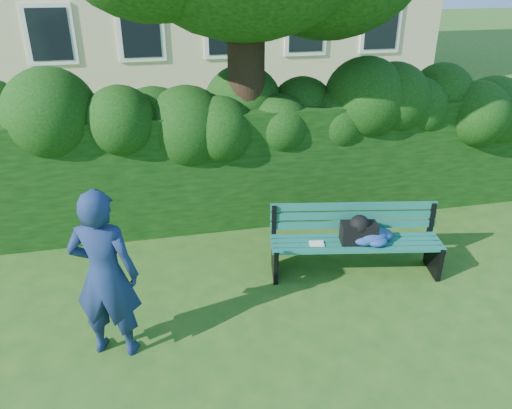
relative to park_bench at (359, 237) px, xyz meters
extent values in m
plane|color=#24551A|center=(-1.29, -0.26, -0.51)|extent=(80.00, 80.00, 0.00)
cube|color=white|center=(-4.89, 9.72, 1.49)|extent=(1.30, 0.08, 1.60)
cube|color=black|center=(-4.89, 9.68, 1.49)|extent=(1.05, 0.04, 1.35)
cube|color=white|center=(-2.49, 9.72, 1.49)|extent=(1.30, 0.08, 1.60)
cube|color=black|center=(-2.49, 9.68, 1.49)|extent=(1.05, 0.04, 1.35)
cube|color=white|center=(-0.09, 9.72, 1.49)|extent=(1.30, 0.08, 1.60)
cube|color=black|center=(-0.09, 9.68, 1.49)|extent=(1.05, 0.04, 1.35)
cube|color=white|center=(2.31, 9.72, 1.49)|extent=(1.30, 0.08, 1.60)
cube|color=black|center=(2.31, 9.68, 1.49)|extent=(1.05, 0.04, 1.35)
cube|color=white|center=(4.71, 9.72, 1.49)|extent=(1.30, 0.08, 1.60)
cube|color=black|center=(4.71, 9.68, 1.49)|extent=(1.05, 0.04, 1.35)
cube|color=black|center=(-1.29, 1.94, 0.39)|extent=(10.00, 1.00, 1.80)
cylinder|color=black|center=(-1.07, 1.98, 1.79)|extent=(0.54, 0.54, 4.60)
cube|color=#115647|center=(-0.09, -0.21, -0.06)|extent=(2.17, 0.50, 0.04)
cube|color=#115647|center=(-0.06, -0.09, -0.06)|extent=(2.17, 0.50, 0.04)
cube|color=#115647|center=(-0.04, 0.02, -0.06)|extent=(2.17, 0.50, 0.04)
cube|color=#115647|center=(-0.02, 0.14, -0.06)|extent=(2.17, 0.50, 0.04)
cube|color=#115647|center=(0.00, 0.22, 0.07)|extent=(2.16, 0.44, 0.10)
cube|color=#115647|center=(0.00, 0.23, 0.20)|extent=(2.16, 0.44, 0.10)
cube|color=#115647|center=(0.00, 0.24, 0.33)|extent=(2.16, 0.44, 0.10)
cube|color=black|center=(-1.08, 0.16, -0.29)|extent=(0.15, 0.50, 0.44)
cube|color=black|center=(-1.03, 0.41, 0.14)|extent=(0.07, 0.07, 0.45)
cube|color=black|center=(-1.09, 0.11, -0.07)|extent=(0.14, 0.42, 0.05)
cube|color=black|center=(0.97, -0.23, -0.29)|extent=(0.15, 0.50, 0.44)
cube|color=black|center=(1.02, 0.03, 0.14)|extent=(0.07, 0.07, 0.45)
cube|color=black|center=(0.96, -0.28, -0.07)|extent=(0.14, 0.42, 0.05)
cube|color=white|center=(-0.57, 0.01, -0.03)|extent=(0.20, 0.16, 0.02)
cube|color=black|center=(-0.03, -0.04, 0.09)|extent=(0.49, 0.31, 0.26)
imported|color=navy|center=(-3.07, -0.86, 0.42)|extent=(0.77, 0.62, 1.85)
camera|label=1|loc=(-2.51, -5.18, 3.16)|focal=35.00mm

